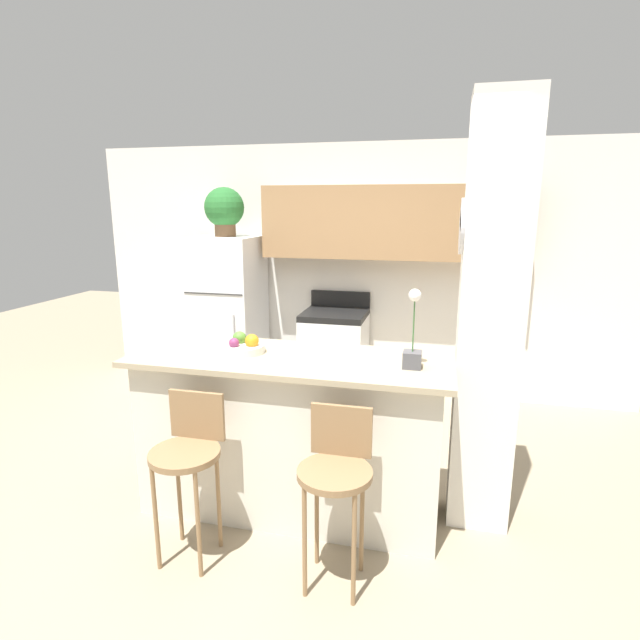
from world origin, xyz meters
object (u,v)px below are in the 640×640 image
Objects in this scene: bar_stool_right at (336,472)px; fruit_bowl at (243,346)px; bar_stool_left at (188,453)px; orchid_vase at (413,344)px; trash_bin at (272,385)px; stove_range at (335,355)px; potted_plant_on_fridge at (224,209)px; refrigerator at (229,316)px.

fruit_bowl reaches higher than bar_stool_right.
orchid_vase is at bearing 24.07° from bar_stool_left.
bar_stool_left reaches higher than trash_bin.
stove_range is at bearing 84.58° from fruit_bowl.
potted_plant_on_fridge is (-1.66, 2.44, 1.28)m from bar_stool_right.
trash_bin is (-0.39, 1.62, -0.89)m from fruit_bowl.
stove_range reaches higher than bar_stool_left.
refrigerator is 2.58m from bar_stool_left.
refrigerator is at bearing 155.80° from trash_bin.
orchid_vase reaches higher than fruit_bowl.
trash_bin is at bearing -24.21° from potted_plant_on_fridge.
fruit_bowl reaches higher than trash_bin.
refrigerator reaches higher than trash_bin.
refrigerator is at bearing 135.97° from orchid_vase.
bar_stool_right is at bearing -77.72° from stove_range.
potted_plant_on_fridge reaches higher than orchid_vase.
refrigerator is at bearing -64.93° from potted_plant_on_fridge.
bar_stool_right is at bearing -122.53° from orchid_vase.
fruit_bowl reaches higher than stove_range.
bar_stool_left is 3.41× the size of fruit_bowl.
orchid_vase is 1.20× the size of trash_bin.
potted_plant_on_fridge is at bearing 116.58° from fruit_bowl.
fruit_bowl is at bearing -63.42° from potted_plant_on_fridge.
bar_stool_right is 1.03m from fruit_bowl.
bar_stool_left is 2.05× the size of orchid_vase.
orchid_vase reaches higher than stove_range.
stove_range reaches higher than bar_stool_right.
bar_stool_left is at bearing -71.23° from refrigerator.
fruit_bowl is 1.89m from trash_bin.
stove_range is 2.34× the size of orchid_vase.
stove_range is 1.14× the size of bar_stool_right.
bar_stool_left is at bearing -100.27° from fruit_bowl.
refrigerator is at bearing 124.21° from bar_stool_right.
refrigerator is 3.39× the size of potted_plant_on_fridge.
potted_plant_on_fridge is 2.24m from fruit_bowl.
orchid_vase reaches higher than bar_stool_left.
potted_plant_on_fridge is at bearing -177.25° from stove_range.
stove_range is at bearing 2.76° from refrigerator.
bar_stool_right is (0.83, 0.00, 0.00)m from bar_stool_left.
orchid_vase is at bearing -44.03° from refrigerator.
stove_range reaches higher than trash_bin.
trash_bin is at bearing 103.65° from fruit_bowl.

